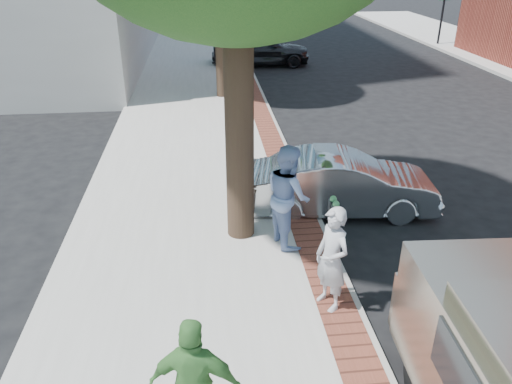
{
  "coord_description": "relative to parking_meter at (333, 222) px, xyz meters",
  "views": [
    {
      "loc": [
        -1.21,
        -6.52,
        5.18
      ],
      "look_at": [
        -0.34,
        1.53,
        1.2
      ],
      "focal_mm": 35.0,
      "sensor_mm": 36.0,
      "label": 1
    }
  ],
  "objects": [
    {
      "name": "ground",
      "position": [
        -0.78,
        -0.31,
        -1.21
      ],
      "size": [
        120.0,
        120.0,
        0.0
      ],
      "primitive_type": "plane",
      "color": "black",
      "rests_on": "ground"
    },
    {
      "name": "sidewalk",
      "position": [
        -2.28,
        7.69,
        -1.13
      ],
      "size": [
        5.0,
        60.0,
        0.15
      ],
      "primitive_type": "cube",
      "color": "#9E9991",
      "rests_on": "ground"
    },
    {
      "name": "brick_strip",
      "position": [
        -0.08,
        7.69,
        -1.05
      ],
      "size": [
        0.6,
        60.0,
        0.01
      ],
      "primitive_type": "cube",
      "color": "brown",
      "rests_on": "sidewalk"
    },
    {
      "name": "curb",
      "position": [
        0.27,
        7.69,
        -1.13
      ],
      "size": [
        0.1,
        60.0,
        0.15
      ],
      "primitive_type": "cube",
      "color": "gray",
      "rests_on": "ground"
    },
    {
      "name": "signal_near",
      "position": [
        0.12,
        21.69,
        1.05
      ],
      "size": [
        0.7,
        0.15,
        3.8
      ],
      "color": "black",
      "rests_on": "ground"
    },
    {
      "name": "signal_far",
      "position": [
        11.72,
        21.69,
        1.05
      ],
      "size": [
        0.7,
        0.15,
        3.8
      ],
      "color": "black",
      "rests_on": "ground"
    },
    {
      "name": "parking_meter",
      "position": [
        0.0,
        0.0,
        0.0
      ],
      "size": [
        0.12,
        0.32,
        1.47
      ],
      "color": "gray",
      "rests_on": "sidewalk"
    },
    {
      "name": "person_gray",
      "position": [
        -0.2,
        -0.76,
        -0.21
      ],
      "size": [
        0.64,
        0.74,
        1.7
      ],
      "primitive_type": "imported",
      "rotation": [
        0.0,
        0.0,
        -1.11
      ],
      "color": "#A6A6AB",
      "rests_on": "sidewalk"
    },
    {
      "name": "person_officer",
      "position": [
        -0.54,
        1.19,
        -0.09
      ],
      "size": [
        0.93,
        1.09,
        1.94
      ],
      "primitive_type": "imported",
      "rotation": [
        0.0,
        0.0,
        1.8
      ],
      "color": "#8096C5",
      "rests_on": "sidewalk"
    },
    {
      "name": "sedan_silver",
      "position": [
        0.87,
        2.54,
        -0.55
      ],
      "size": [
        4.11,
        1.8,
        1.31
      ],
      "primitive_type": "imported",
      "rotation": [
        0.0,
        0.0,
        1.47
      ],
      "color": "#B1B4B8",
      "rests_on": "ground"
    },
    {
      "name": "bg_car",
      "position": [
        0.86,
        17.6,
        -0.41
      ],
      "size": [
        4.75,
        2.03,
        1.6
      ],
      "primitive_type": "imported",
      "rotation": [
        0.0,
        0.0,
        1.54
      ],
      "color": "black",
      "rests_on": "ground"
    }
  ]
}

